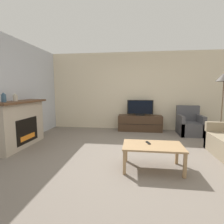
% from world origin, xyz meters
% --- Properties ---
extents(ground_plane, '(24.00, 24.00, 0.00)m').
position_xyz_m(ground_plane, '(0.00, 0.00, 0.00)').
color(ground_plane, slate).
extents(wall_back, '(12.00, 0.06, 2.70)m').
position_xyz_m(wall_back, '(0.00, 2.76, 1.35)').
color(wall_back, beige).
rests_on(wall_back, ground).
extents(fireplace, '(0.51, 1.62, 1.14)m').
position_xyz_m(fireplace, '(-2.73, 0.36, 0.58)').
color(fireplace, '#B7A893').
rests_on(fireplace, ground).
extents(mantel_vase_left, '(0.10, 0.10, 0.20)m').
position_xyz_m(mantel_vase_left, '(-2.71, -0.12, 1.23)').
color(mantel_vase_left, '#385670').
rests_on(mantel_vase_left, fireplace).
extents(mantel_vase_centre_left, '(0.10, 0.10, 0.18)m').
position_xyz_m(mantel_vase_centre_left, '(-2.71, 0.24, 1.22)').
color(mantel_vase_centre_left, beige).
rests_on(mantel_vase_centre_left, fireplace).
extents(tv_stand, '(1.47, 0.48, 0.54)m').
position_xyz_m(tv_stand, '(0.25, 2.45, 0.27)').
color(tv_stand, '#422D1E').
rests_on(tv_stand, ground).
extents(tv, '(0.87, 0.18, 0.52)m').
position_xyz_m(tv, '(0.25, 2.45, 0.78)').
color(tv, black).
rests_on(tv, tv_stand).
extents(armchair, '(0.70, 0.76, 0.90)m').
position_xyz_m(armchair, '(1.79, 2.15, 0.29)').
color(armchair, '#4C4C51').
rests_on(armchair, ground).
extents(coffee_table, '(1.04, 0.62, 0.44)m').
position_xyz_m(coffee_table, '(0.39, -0.48, 0.39)').
color(coffee_table, '#A37F56').
rests_on(coffee_table, ground).
extents(remote, '(0.08, 0.16, 0.02)m').
position_xyz_m(remote, '(0.32, -0.39, 0.45)').
color(remote, black).
rests_on(remote, coffee_table).
extents(floor_lamp, '(0.38, 0.38, 1.83)m').
position_xyz_m(floor_lamp, '(2.24, 1.16, 1.62)').
color(floor_lamp, black).
rests_on(floor_lamp, ground).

